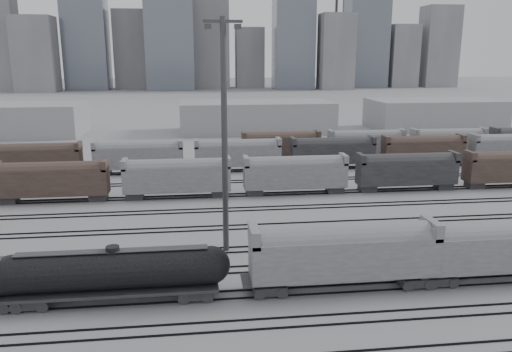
{
  "coord_description": "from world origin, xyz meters",
  "views": [
    {
      "loc": [
        -6.21,
        -37.41,
        19.54
      ],
      "look_at": [
        1.65,
        27.08,
        4.0
      ],
      "focal_mm": 35.0,
      "sensor_mm": 36.0,
      "label": 1
    }
  ],
  "objects": [
    {
      "name": "ground",
      "position": [
        0.0,
        0.0,
        0.0
      ],
      "size": [
        900.0,
        900.0,
        0.0
      ],
      "primitive_type": "plane",
      "color": "#A4A5A9",
      "rests_on": "ground"
    },
    {
      "name": "tracks",
      "position": [
        0.0,
        17.5,
        0.08
      ],
      "size": [
        220.0,
        71.5,
        0.16
      ],
      "color": "black",
      "rests_on": "ground"
    },
    {
      "name": "tank_car_b",
      "position": [
        -13.07,
        1.0,
        2.68
      ],
      "size": [
        18.76,
        3.13,
        4.64
      ],
      "color": "black",
      "rests_on": "ground"
    },
    {
      "name": "hopper_car_a",
      "position": [
        6.0,
        1.0,
        3.56
      ],
      "size": [
        16.11,
        3.2,
        5.76
      ],
      "color": "black",
      "rests_on": "ground"
    },
    {
      "name": "hopper_car_b",
      "position": [
        20.71,
        1.0,
        3.35
      ],
      "size": [
        15.18,
        3.02,
        5.43
      ],
      "color": "black",
      "rests_on": "ground"
    },
    {
      "name": "light_mast_c",
      "position": [
        -3.41,
        11.18,
        12.33
      ],
      "size": [
        3.72,
        0.6,
        23.25
      ],
      "color": "#3B3B3D",
      "rests_on": "ground"
    },
    {
      "name": "bg_string_near",
      "position": [
        8.0,
        32.0,
        2.8
      ],
      "size": [
        151.0,
        3.0,
        5.6
      ],
      "color": "gray",
      "rests_on": "ground"
    },
    {
      "name": "bg_string_mid",
      "position": [
        18.0,
        48.0,
        2.8
      ],
      "size": [
        151.0,
        3.0,
        5.6
      ],
      "color": "black",
      "rests_on": "ground"
    },
    {
      "name": "bg_string_far",
      "position": [
        35.5,
        56.0,
        2.8
      ],
      "size": [
        66.0,
        3.0,
        5.6
      ],
      "color": "brown",
      "rests_on": "ground"
    },
    {
      "name": "warehouse_mid",
      "position": [
        10.0,
        95.0,
        4.0
      ],
      "size": [
        40.0,
        18.0,
        8.0
      ],
      "primitive_type": "cube",
      "color": "#A1A2A4",
      "rests_on": "ground"
    },
    {
      "name": "warehouse_right",
      "position": [
        60.0,
        95.0,
        4.0
      ],
      "size": [
        35.0,
        18.0,
        8.0
      ],
      "primitive_type": "cube",
      "color": "#A1A2A4",
      "rests_on": "ground"
    },
    {
      "name": "skyline",
      "position": [
        10.84,
        280.0,
        34.73
      ],
      "size": [
        316.0,
        22.4,
        95.0
      ],
      "color": "gray",
      "rests_on": "ground"
    }
  ]
}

